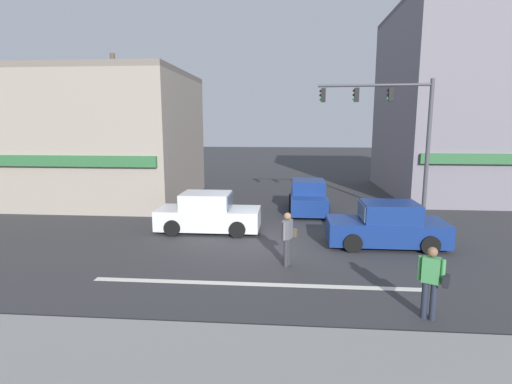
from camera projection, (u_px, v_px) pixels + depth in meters
The scene contains 11 objects.
ground_plane at pixel (263, 246), 14.30m from camera, with size 120.00×120.00×0.00m, color #333335.
lane_marking_stripe at pixel (255, 284), 10.86m from camera, with size 9.00×0.24×0.01m, color silver.
building_left_block at pixel (85, 137), 22.72m from camera, with size 11.85×8.80×7.13m.
building_right_corner at pixel (488, 102), 23.96m from camera, with size 11.37×10.52×11.17m.
utility_pole_near_left at pixel (117, 133), 18.63m from camera, with size 1.40×0.22×7.45m.
traffic_light_mast at pixel (398, 124), 17.37m from camera, with size 4.88×0.52×6.20m.
sedan_crossing_center at pixel (208, 214), 16.09m from camera, with size 4.10×1.88×1.58m.
sedan_crossing_leftbound at pixel (387, 226), 14.15m from camera, with size 4.11×1.90×1.58m.
sedan_approaching_near at pixel (308, 197), 19.72m from camera, with size 1.89×4.11×1.58m.
pedestrian_foreground_with_bag at pixel (432, 279), 8.77m from camera, with size 0.64×0.52×1.67m.
pedestrian_mid_crossing at pixel (288, 235), 12.15m from camera, with size 0.48×0.66×1.67m.
Camera 1 is at (0.90, -13.73, 4.32)m, focal length 28.00 mm.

